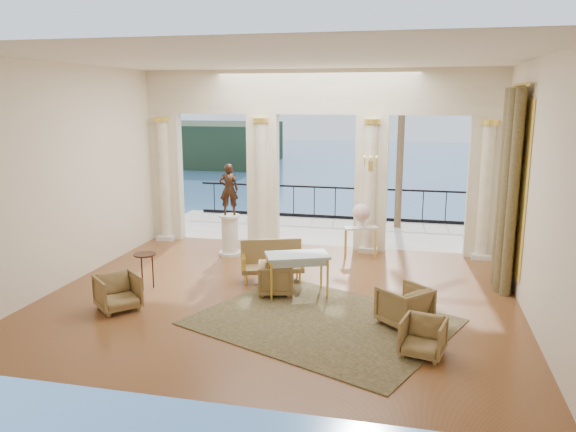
% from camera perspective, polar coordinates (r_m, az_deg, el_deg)
% --- Properties ---
extents(floor, '(9.00, 9.00, 0.00)m').
position_cam_1_polar(floor, '(11.11, -0.80, -8.14)').
color(floor, '#482B13').
rests_on(floor, ground).
extents(room_walls, '(9.00, 9.00, 9.00)m').
position_cam_1_polar(room_walls, '(9.40, -2.49, 6.21)').
color(room_walls, white).
rests_on(room_walls, ground).
extents(arcade, '(9.00, 0.56, 4.50)m').
position_cam_1_polar(arcade, '(14.22, 2.87, 6.97)').
color(arcade, beige).
rests_on(arcade, ground).
extents(terrace, '(10.00, 3.60, 0.10)m').
position_cam_1_polar(terrace, '(16.58, 3.99, -1.55)').
color(terrace, '#AAA48E').
rests_on(terrace, ground).
extents(balustrade, '(9.00, 0.06, 1.03)m').
position_cam_1_polar(balustrade, '(18.03, 4.82, 1.03)').
color(balustrade, black).
rests_on(balustrade, terrace).
extents(palm_tree, '(2.00, 2.00, 4.50)m').
position_cam_1_polar(palm_tree, '(16.74, 11.60, 12.67)').
color(palm_tree, '#4C3823').
rests_on(palm_tree, terrace).
extents(headland, '(22.00, 18.00, 6.00)m').
position_cam_1_polar(headland, '(86.74, -9.09, 7.33)').
color(headland, black).
rests_on(headland, sea).
extents(sea, '(160.00, 160.00, 0.00)m').
position_cam_1_polar(sea, '(70.86, 10.91, 3.81)').
color(sea, '#2A4D84').
rests_on(sea, ground).
extents(curtain, '(0.33, 1.40, 4.09)m').
position_cam_1_polar(curtain, '(11.90, 21.50, 2.43)').
color(curtain, '#4E4627').
rests_on(curtain, ground).
extents(window_frame, '(0.04, 1.60, 3.40)m').
position_cam_1_polar(window_frame, '(11.92, 22.42, 2.77)').
color(window_frame, '#EDC94E').
rests_on(window_frame, room_walls).
extents(wall_sconce, '(0.30, 0.11, 0.33)m').
position_cam_1_polar(wall_sconce, '(13.77, 8.39, 5.21)').
color(wall_sconce, '#EDC94E').
rests_on(wall_sconce, arcade).
extents(rug, '(5.00, 4.52, 0.02)m').
position_cam_1_polar(rug, '(9.91, 3.47, -10.68)').
color(rug, '#2A3116').
rests_on(rug, ground).
extents(armchair_a, '(0.97, 0.97, 0.73)m').
position_cam_1_polar(armchair_a, '(10.79, -16.91, -7.24)').
color(armchair_a, '#4F3A1E').
rests_on(armchair_a, ground).
extents(armchair_b, '(0.74, 0.71, 0.64)m').
position_cam_1_polar(armchair_b, '(8.84, 13.57, -11.70)').
color(armchair_b, '#4F3A1E').
rests_on(armchair_b, ground).
extents(armchair_c, '(1.01, 1.01, 0.76)m').
position_cam_1_polar(armchair_c, '(9.85, 11.74, -8.74)').
color(armchair_c, '#4F3A1E').
rests_on(armchair_c, ground).
extents(armchair_d, '(0.79, 0.82, 0.70)m').
position_cam_1_polar(armchair_d, '(11.13, -1.21, -6.20)').
color(armchair_d, '#4F3A1E').
rests_on(armchair_d, ground).
extents(settee, '(1.41, 0.97, 0.86)m').
position_cam_1_polar(settee, '(11.91, -1.65, -4.58)').
color(settee, '#4F3A1E').
rests_on(settee, ground).
extents(game_table, '(1.37, 1.07, 0.83)m').
position_cam_1_polar(game_table, '(10.97, 0.95, -4.33)').
color(game_table, '#A8C1CF').
rests_on(game_table, ground).
extents(pedestal, '(0.55, 0.55, 1.01)m').
position_cam_1_polar(pedestal, '(13.87, -5.93, -2.00)').
color(pedestal, silver).
rests_on(pedestal, ground).
extents(statue, '(0.52, 0.40, 1.25)m').
position_cam_1_polar(statue, '(13.64, -6.03, 2.70)').
color(statue, '#322016').
rests_on(statue, pedestal).
extents(console_table, '(0.87, 0.61, 0.77)m').
position_cam_1_polar(console_table, '(13.61, 7.39, -1.65)').
color(console_table, silver).
rests_on(console_table, ground).
extents(urn, '(0.43, 0.43, 0.57)m').
position_cam_1_polar(urn, '(13.52, 7.44, 0.23)').
color(urn, white).
rests_on(urn, console_table).
extents(side_table, '(0.45, 0.45, 0.73)m').
position_cam_1_polar(side_table, '(11.72, -14.33, -4.22)').
color(side_table, black).
rests_on(side_table, ground).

